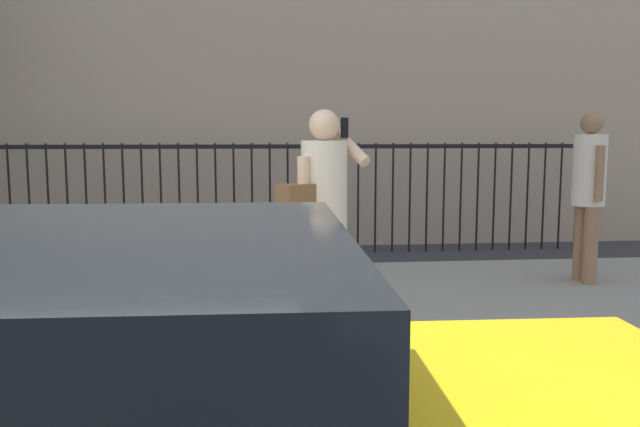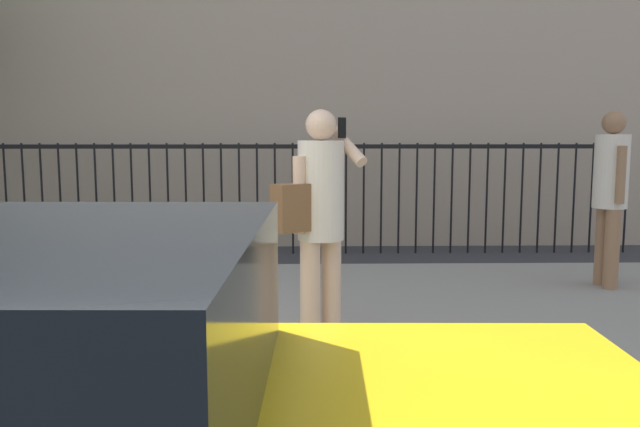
# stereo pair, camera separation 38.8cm
# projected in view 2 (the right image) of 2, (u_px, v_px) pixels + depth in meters

# --- Properties ---
(sidewalk) EXTENTS (28.00, 4.40, 0.15)m
(sidewalk) POSITION_uv_depth(u_px,v_px,m) (154.00, 323.00, 5.62)
(sidewalk) COLOR gray
(sidewalk) RESTS_ON ground
(iron_fence) EXTENTS (12.03, 0.04, 1.60)m
(iron_fence) POSITION_uv_depth(u_px,v_px,m) (213.00, 184.00, 9.18)
(iron_fence) COLOR black
(iron_fence) RESTS_ON ground
(pedestrian_on_phone) EXTENTS (0.72, 0.65, 1.75)m
(pedestrian_on_phone) POSITION_uv_depth(u_px,v_px,m) (318.00, 210.00, 4.71)
(pedestrian_on_phone) COLOR beige
(pedestrian_on_phone) RESTS_ON sidewalk
(pedestrian_walking) EXTENTS (0.34, 0.49, 1.80)m
(pedestrian_walking) POSITION_uv_depth(u_px,v_px,m) (610.00, 187.00, 6.55)
(pedestrian_walking) COLOR #936B4C
(pedestrian_walking) RESTS_ON sidewalk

